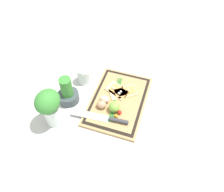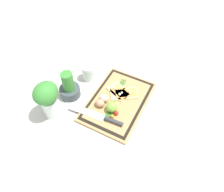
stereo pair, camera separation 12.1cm
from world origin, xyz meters
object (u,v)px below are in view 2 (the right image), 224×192
Objects in this scene: knife at (104,118)px; egg_brown at (100,103)px; herb_glass at (47,98)px; lime at (111,107)px; herb_pot at (69,88)px; cherry_tomato_red at (116,113)px; pizza_slice_near at (124,94)px; sauce_jar at (88,73)px; cherry_tomato_yellow at (112,116)px; pizza_slice_far at (119,91)px; egg_pink at (104,98)px.

egg_brown reaches higher than knife.
egg_brown is 0.28m from herb_glass.
herb_pot is at bearing 89.96° from lime.
egg_brown is at bearing 91.61° from lime.
knife is 0.09m from egg_brown.
herb_pot is at bearing 75.44° from knife.
egg_brown is at bearing 43.80° from knife.
knife and cherry_tomato_red have the same top height.
pizza_slice_near is 0.20m from knife.
egg_brown is 0.31× the size of herb_pot.
egg_brown is 0.55× the size of sauce_jar.
egg_brown is 2.64× the size of cherry_tomato_yellow.
knife is 5.20× the size of lime.
lime is (0.07, -0.00, 0.02)m from knife.
lime is 2.94× the size of cherry_tomato_yellow.
lime reaches higher than cherry_tomato_red.
herb_pot is at bearing 87.46° from cherry_tomato_red.
pizza_slice_far is at bearing 14.56° from cherry_tomato_yellow.
lime is at bearing -120.39° from egg_pink.
sauce_jar is (0.03, 0.26, 0.02)m from pizza_slice_near.
cherry_tomato_red is at bearing -116.64° from egg_pink.
herb_glass reaches higher than egg_brown.
herb_pot is 0.16m from sauce_jar.
egg_pink is at bearing 49.43° from cherry_tomato_yellow.
cherry_tomato_yellow is 0.09× the size of herb_glass.
cherry_tomato_red is at bearing -37.88° from knife.
egg_brown reaches higher than pizza_slice_near.
egg_brown is at bearing 159.61° from pizza_slice_far.
knife is at bearing 142.12° from cherry_tomato_red.
knife is at bearing 130.35° from cherry_tomato_yellow.
lime is at bearing 70.41° from cherry_tomato_red.
sauce_jar is at bearing 46.32° from egg_brown.
herb_glass is at bearing 174.86° from herb_pot.
pizza_slice_far is 0.14m from lime.
knife is (-0.20, -0.01, 0.00)m from pizza_slice_far.
herb_glass is (-0.11, 0.31, 0.11)m from cherry_tomato_yellow.
cherry_tomato_red is (-0.05, -0.10, -0.01)m from egg_pink.
lime is at bearing -172.33° from pizza_slice_far.
lime is 2.65× the size of cherry_tomato_red.
cherry_tomato_red is (-0.14, -0.02, 0.01)m from pizza_slice_near.
pizza_slice_far is at bearing -61.89° from herb_pot.
knife reaches higher than cherry_tomato_yellow.
herb_pot is (0.07, 0.26, 0.03)m from knife.
pizza_slice_near is at bearing -46.18° from herb_glass.
herb_pot is at bearing 100.50° from egg_pink.
pizza_slice_near is at bearing -96.85° from sauce_jar.
cherry_tomato_red is 0.13× the size of herb_pot.
pizza_slice_near is 7.65× the size of cherry_tomato_red.
herb_pot is (0.01, 0.30, 0.03)m from cherry_tomato_red.
pizza_slice_near is 1.01× the size of herb_pot.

